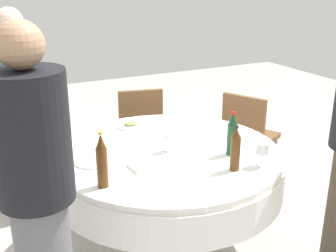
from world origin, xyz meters
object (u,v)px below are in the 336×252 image
at_px(wine_glass_left, 262,150).
at_px(person_front, 38,201).
at_px(bottle_brown_front, 102,161).
at_px(chair_north, 248,132).
at_px(dining_table, 168,170).
at_px(wine_glass_far, 168,137).
at_px(chair_inner, 139,124).
at_px(plate_rear, 93,161).
at_px(person_near, 21,113).
at_px(bottle_dark_green_near, 232,135).
at_px(plate_outer, 130,125).
at_px(bottle_brown_west, 235,149).

relative_size(wine_glass_left, person_front, 0.09).
bearing_deg(wine_glass_left, bottle_brown_front, 169.28).
bearing_deg(bottle_brown_front, chair_north, 26.85).
bearing_deg(dining_table, chair_north, 26.09).
relative_size(wine_glass_far, chair_inner, 0.15).
relative_size(plate_rear, person_front, 0.14).
height_order(chair_inner, chair_north, same).
bearing_deg(dining_table, plate_rear, 175.12).
bearing_deg(person_near, dining_table, -90.00).
relative_size(bottle_dark_green_near, person_front, 0.17).
relative_size(plate_outer, chair_north, 0.25).
xyz_separation_m(bottle_brown_west, wine_glass_far, (-0.23, 0.42, -0.03)).
bearing_deg(chair_inner, wine_glass_far, -90.17).
relative_size(bottle_brown_front, person_front, 0.19).
relative_size(bottle_dark_green_near, wine_glass_left, 1.95).
bearing_deg(chair_north, chair_inner, -154.86).
height_order(bottle_dark_green_near, plate_outer, bottle_dark_green_near).
relative_size(wine_glass_far, plate_rear, 0.57).
bearing_deg(plate_rear, chair_inner, 54.91).
bearing_deg(chair_inner, person_near, -153.83).
relative_size(wine_glass_far, wine_glass_left, 0.91).
height_order(bottle_brown_west, bottle_brown_front, bottle_brown_front).
height_order(wine_glass_left, person_near, person_near).
relative_size(bottle_brown_west, chair_inner, 0.32).
bearing_deg(bottle_brown_west, plate_rear, 146.17).
xyz_separation_m(wine_glass_far, chair_north, (1.06, 0.53, -0.32)).
bearing_deg(chair_inner, plate_rear, -111.77).
xyz_separation_m(plate_outer, chair_north, (1.10, -0.02, -0.23)).
bearing_deg(wine_glass_far, person_front, -149.87).
relative_size(dining_table, bottle_brown_front, 4.77).
height_order(wine_glass_left, plate_outer, wine_glass_left).
xyz_separation_m(chair_inner, chair_north, (0.78, -0.63, 0.00)).
xyz_separation_m(plate_rear, chair_north, (1.55, 0.47, -0.23)).
distance_m(person_front, chair_inner, 2.11).
height_order(wine_glass_far, wine_glass_left, wine_glass_left).
height_order(bottle_dark_green_near, wine_glass_left, bottle_dark_green_near).
xyz_separation_m(bottle_dark_green_near, plate_rear, (-0.84, 0.28, -0.13)).
height_order(bottle_dark_green_near, person_front, person_front).
distance_m(bottle_dark_green_near, chair_inner, 1.43).
distance_m(person_near, chair_north, 1.92).
bearing_deg(person_front, bottle_brown_west, -115.26).
bearing_deg(plate_outer, dining_table, -84.23).
bearing_deg(plate_outer, bottle_brown_front, -120.69).
relative_size(bottle_brown_west, wine_glass_far, 2.08).
height_order(wine_glass_left, chair_north, wine_glass_left).
xyz_separation_m(wine_glass_far, chair_inner, (0.28, 1.16, -0.32)).
relative_size(bottle_brown_west, plate_outer, 1.30).
height_order(dining_table, plate_outer, plate_outer).
distance_m(bottle_brown_west, person_near, 1.68).
bearing_deg(plate_rear, chair_north, 16.90).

